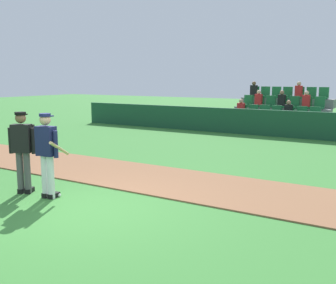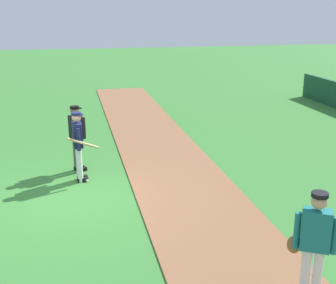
# 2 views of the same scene
# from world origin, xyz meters

# --- Properties ---
(ground_plane) EXTENTS (80.00, 80.00, 0.00)m
(ground_plane) POSITION_xyz_m (0.00, 0.00, 0.00)
(ground_plane) COLOR #387A33
(infield_dirt_path) EXTENTS (28.00, 2.47, 0.03)m
(infield_dirt_path) POSITION_xyz_m (0.00, 2.65, 0.01)
(infield_dirt_path) COLOR brown
(infield_dirt_path) RESTS_ON ground
(dugout_fence) EXTENTS (20.00, 0.16, 1.12)m
(dugout_fence) POSITION_xyz_m (0.00, 11.36, 0.56)
(dugout_fence) COLOR #19472D
(dugout_fence) RESTS_ON ground
(stadium_bleachers) EXTENTS (4.45, 2.95, 2.30)m
(stadium_bleachers) POSITION_xyz_m (-0.01, 13.23, 0.63)
(stadium_bleachers) COLOR slate
(stadium_bleachers) RESTS_ON ground
(batter_navy_jersey) EXTENTS (0.71, 0.76, 1.76)m
(batter_navy_jersey) POSITION_xyz_m (-1.14, 0.22, 0.97)
(batter_navy_jersey) COLOR white
(batter_navy_jersey) RESTS_ON ground
(umpire_home_plate) EXTENTS (0.54, 0.44, 1.76)m
(umpire_home_plate) POSITION_xyz_m (-1.87, 0.20, 1.00)
(umpire_home_plate) COLOR #4C4C4C
(umpire_home_plate) RESTS_ON ground
(baseball) EXTENTS (0.07, 0.07, 0.07)m
(baseball) POSITION_xyz_m (-1.03, 0.38, 0.04)
(baseball) COLOR white
(baseball) RESTS_ON ground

